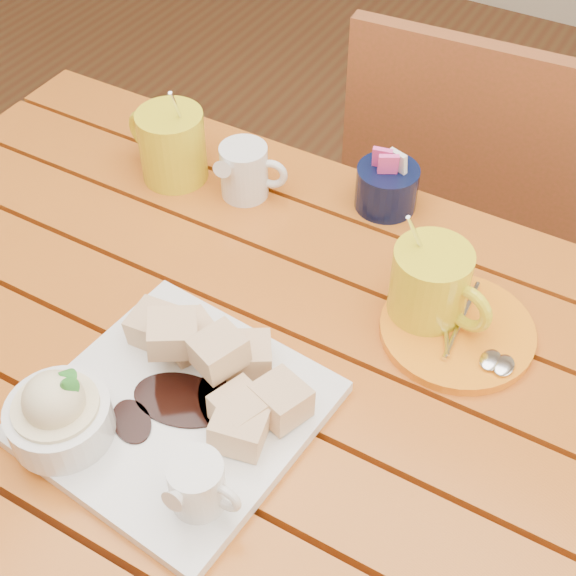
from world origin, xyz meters
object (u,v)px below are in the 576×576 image
Objects in this scene: dessert_plate at (153,406)px; coffee_mug_left at (171,144)px; chair_far at (468,209)px; table at (232,399)px; coffee_mug_right at (431,286)px; orange_saucer at (458,331)px.

dessert_plate is 0.45m from coffee_mug_left.
coffee_mug_left is 0.63m from chair_far.
table is 0.30m from coffee_mug_right.
table is 0.39m from coffee_mug_left.
orange_saucer is at bearing 49.75° from dessert_plate.
dessert_plate is (-0.01, -0.13, 0.14)m from table.
chair_far reaches higher than orange_saucer.
coffee_mug_right is (0.20, 0.30, 0.02)m from dessert_plate.
coffee_mug_left is (-0.25, 0.25, 0.16)m from table.
table is at bearing 85.79° from dessert_plate.
coffee_mug_left is at bearing 46.86° from chair_far.
coffee_mug_left is 0.18× the size of chair_far.
coffee_mug_left is 0.45m from coffee_mug_right.
coffee_mug_left is at bearing -177.30° from coffee_mug_right.
coffee_mug_right is 0.07m from orange_saucer.
dessert_plate is at bearing -47.30° from coffee_mug_left.
coffee_mug_left reaches higher than orange_saucer.
coffee_mug_right and chair_far have the same top height.
coffee_mug_left is at bearing 169.85° from orange_saucer.
table is 0.31m from orange_saucer.
table is at bearing -146.37° from orange_saucer.
orange_saucer is (0.05, -0.01, -0.05)m from coffee_mug_right.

